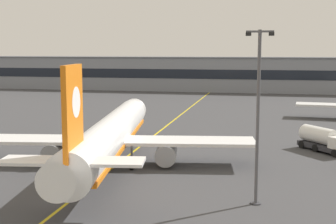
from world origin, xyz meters
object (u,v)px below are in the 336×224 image
object	(u,v)px
apron_lamp_post	(258,115)
airliner_foreground	(110,135)
safety_cone_by_nose_gear	(153,138)
service_truck_fuel_white	(324,140)

from	to	relation	value
apron_lamp_post	airliner_foreground	bearing A→B (deg)	147.84
apron_lamp_post	safety_cone_by_nose_gear	size ratio (longest dim) A/B	26.09
airliner_foreground	safety_cone_by_nose_gear	distance (m)	15.68
apron_lamp_post	safety_cone_by_nose_gear	distance (m)	30.48
airliner_foreground	apron_lamp_post	distance (m)	19.52
airliner_foreground	safety_cone_by_nose_gear	bearing A→B (deg)	85.99
apron_lamp_post	service_truck_fuel_white	bearing A→B (deg)	70.68
airliner_foreground	safety_cone_by_nose_gear	xyz separation A→B (m)	(1.07, 15.33, -3.11)
safety_cone_by_nose_gear	service_truck_fuel_white	bearing A→B (deg)	-7.53
service_truck_fuel_white	safety_cone_by_nose_gear	world-z (taller)	service_truck_fuel_white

